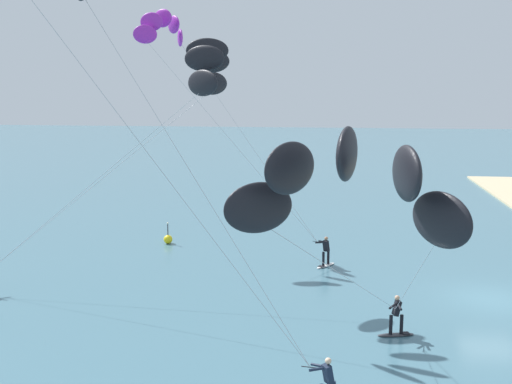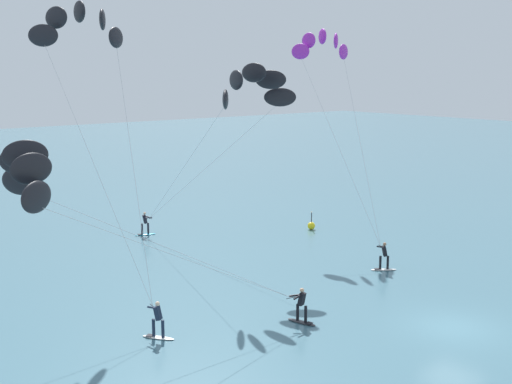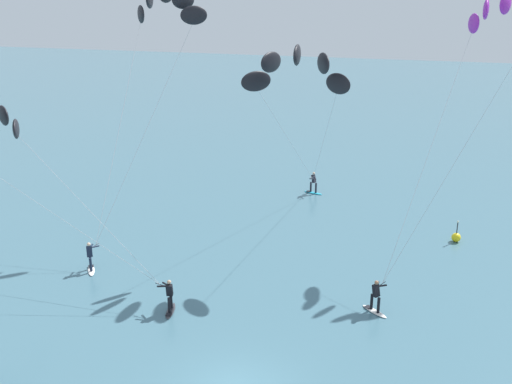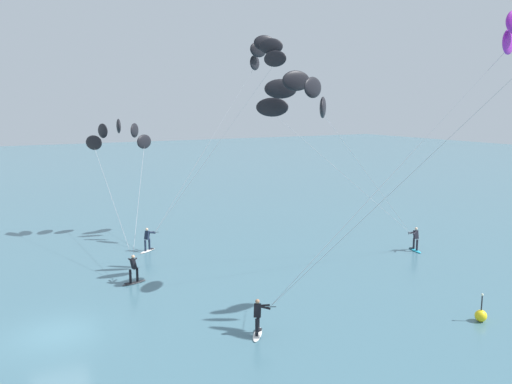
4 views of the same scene
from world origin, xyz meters
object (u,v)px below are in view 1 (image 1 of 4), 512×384
kitesurfer_nearshore (170,38)px  kitesurfer_mid_water (351,196)px  marker_buoy (168,239)px  kitesurfer_downwind (198,76)px

kitesurfer_nearshore → kitesurfer_mid_water: bearing=-157.2°
kitesurfer_nearshore → marker_buoy: bearing=164.8°
marker_buoy → kitesurfer_mid_water: bearing=-156.0°
kitesurfer_mid_water → marker_buoy: kitesurfer_mid_water is taller
kitesurfer_mid_water → kitesurfer_downwind: 16.42m
kitesurfer_mid_water → marker_buoy: size_ratio=9.39×
kitesurfer_nearshore → kitesurfer_downwind: kitesurfer_nearshore is taller
kitesurfer_nearshore → marker_buoy: size_ratio=10.48×
kitesurfer_downwind → marker_buoy: 14.18m
kitesurfer_downwind → marker_buoy: size_ratio=8.93×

